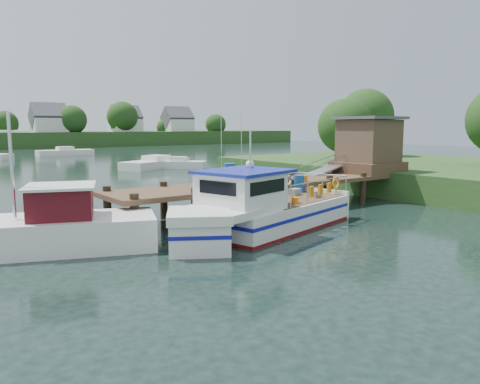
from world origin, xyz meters
TOP-DOWN VIEW (x-y plane):
  - ground_plane at (0.00, 0.00)m, footprint 160.00×160.00m
  - near_shore at (16.88, -0.73)m, footprint 16.00×30.00m
  - dock at (6.51, 0.01)m, footprint 16.60×3.00m
  - lobster_boat at (-1.40, -3.31)m, footprint 9.44×4.67m
  - work_boat at (-8.87, -1.02)m, footprint 8.18×4.90m
  - moored_far at (6.86, 49.05)m, footprint 7.28×2.54m
  - moored_b at (9.47, 22.26)m, footprint 4.82×4.78m
  - moored_c at (8.00, 23.93)m, footprint 8.11×5.65m

SIDE VIEW (x-z plane):
  - ground_plane at x=0.00m, z-range 0.00..0.00m
  - moored_b at x=9.47m, z-range -0.14..0.98m
  - moored_c at x=8.00m, z-range -0.16..1.06m
  - moored_far at x=6.86m, z-range -0.16..1.07m
  - work_boat at x=-8.87m, z-range -1.49..2.88m
  - lobster_boat at x=-1.40m, z-range -1.45..3.10m
  - near_shore at x=16.88m, z-range -1.83..5.93m
  - dock at x=6.51m, z-range -0.15..4.63m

